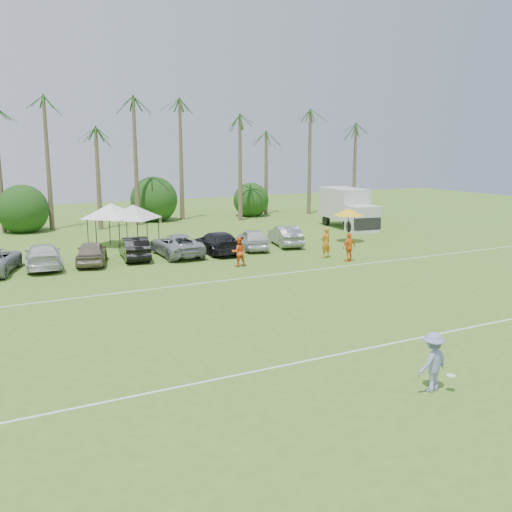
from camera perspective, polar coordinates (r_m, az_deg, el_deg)
name	(u,v)px	position (r m, az deg, el deg)	size (l,w,h in m)	color
ground	(358,378)	(18.72, 10.18, -11.95)	(120.00, 120.00, 0.00)	#4A7222
field_lines	(245,313)	(25.11, -1.08, -5.73)	(80.00, 12.10, 0.01)	white
palm_tree_4	(43,142)	(51.95, -20.53, 10.63)	(2.40, 2.40, 8.90)	brown
palm_tree_5	(91,132)	(52.63, -16.19, 11.84)	(2.40, 2.40, 9.90)	brown
palm_tree_6	(136,122)	(53.61, -11.95, 12.93)	(2.40, 2.40, 10.90)	brown
palm_tree_7	(178,114)	(54.88, -7.85, 13.90)	(2.40, 2.40, 11.90)	brown
palm_tree_8	(227,142)	(56.71, -2.93, 11.28)	(2.40, 2.40, 8.90)	brown
palm_tree_9	(272,134)	(58.99, 1.58, 12.13)	(2.40, 2.40, 9.90)	brown
palm_tree_10	(313,126)	(61.60, 5.75, 12.84)	(2.40, 2.40, 10.90)	brown
palm_tree_11	(345,118)	(63.91, 8.85, 13.46)	(2.40, 2.40, 11.90)	brown
bush_tree_1	(22,209)	(53.01, -22.40, 4.33)	(4.00, 4.00, 4.00)	brown
bush_tree_2	(156,203)	(55.38, -9.93, 5.25)	(4.00, 4.00, 4.00)	brown
bush_tree_3	(250,198)	(59.17, -0.63, 5.78)	(4.00, 4.00, 4.00)	brown
sideline_player_a	(326,242)	(37.35, 6.99, 1.35)	(0.73, 0.48, 2.01)	orange
sideline_player_b	(239,252)	(34.47, -1.74, 0.42)	(0.87, 0.68, 1.79)	#F65B1B
sideline_player_c	(349,247)	(36.39, 9.29, 0.88)	(1.07, 0.45, 1.83)	orange
box_truck	(348,207)	(51.01, 9.19, 4.85)	(3.34, 6.98, 3.47)	silver
canopy_tent_left	(111,203)	(42.47, -14.31, 5.13)	(4.49, 4.49, 3.64)	black
canopy_tent_right	(133,205)	(42.03, -12.22, 5.03)	(4.35, 4.35, 3.53)	black
market_umbrella	(349,212)	(43.46, 9.26, 4.38)	(2.30, 2.30, 2.56)	black
frisbee_player	(433,362)	(18.03, 17.24, -10.08)	(1.28, 0.90, 1.82)	#8B8EC5
parked_car_3	(43,256)	(36.34, -20.51, 0.01)	(2.05, 5.04, 1.46)	silver
parked_car_4	(92,253)	(36.51, -16.13, 0.33)	(1.73, 4.29, 1.46)	gray
parked_car_5	(134,248)	(37.53, -12.08, 0.81)	(1.55, 4.44, 1.46)	black
parked_car_6	(177,245)	(38.12, -7.94, 1.10)	(2.43, 5.26, 1.46)	#9698A0
parked_car_7	(217,242)	(38.85, -3.91, 1.37)	(2.05, 5.04, 1.46)	black
parked_car_8	(253,239)	(40.14, -0.33, 1.71)	(1.73, 4.29, 1.46)	silver
parked_car_9	(285,236)	(41.67, 2.94, 2.04)	(1.55, 4.44, 1.46)	slate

